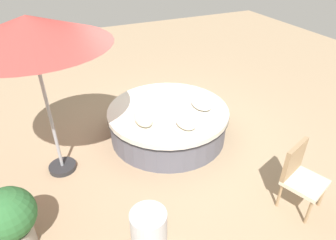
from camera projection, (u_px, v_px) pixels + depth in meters
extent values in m
plane|color=#9E8466|center=(168.00, 136.00, 5.81)|extent=(16.00, 16.00, 0.00)
cylinder|color=#595966|center=(168.00, 125.00, 5.68)|extent=(2.16, 2.16, 0.50)
cylinder|color=black|center=(168.00, 114.00, 5.54)|extent=(2.23, 2.23, 0.01)
cylinder|color=beige|center=(168.00, 111.00, 5.51)|extent=(2.22, 2.22, 0.10)
ellipsoid|color=beige|center=(143.00, 118.00, 5.03)|extent=(0.48, 0.29, 0.20)
ellipsoid|color=silver|center=(186.00, 122.00, 4.96)|extent=(0.45, 0.31, 0.17)
ellipsoid|color=white|center=(201.00, 103.00, 5.50)|extent=(0.50, 0.33, 0.17)
cylinder|color=#997A56|center=(322.00, 195.00, 4.24)|extent=(0.04, 0.04, 0.42)
cylinder|color=#997A56|center=(308.00, 212.00, 3.98)|extent=(0.04, 0.04, 0.42)
cylinder|color=#997A56|center=(294.00, 180.00, 4.49)|extent=(0.04, 0.04, 0.42)
cylinder|color=#997A56|center=(279.00, 195.00, 4.23)|extent=(0.04, 0.04, 0.42)
cube|color=beige|center=(305.00, 183.00, 4.10)|extent=(0.65, 0.66, 0.06)
cube|color=#997A56|center=(294.00, 159.00, 4.09)|extent=(0.23, 0.51, 0.50)
cylinder|color=#262628|center=(63.00, 167.00, 4.99)|extent=(0.44, 0.44, 0.08)
cylinder|color=#99999E|center=(47.00, 104.00, 4.34)|extent=(0.05, 0.05, 2.48)
cone|color=#B23D38|center=(29.00, 30.00, 3.76)|extent=(2.11, 2.11, 0.37)
cylinder|color=gray|center=(18.00, 238.00, 3.70)|extent=(0.41, 0.41, 0.33)
sphere|color=#2D6633|center=(8.00, 214.00, 3.47)|extent=(0.64, 0.64, 0.64)
cylinder|color=#B7B7BC|center=(149.00, 226.00, 3.79)|extent=(0.47, 0.47, 0.43)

